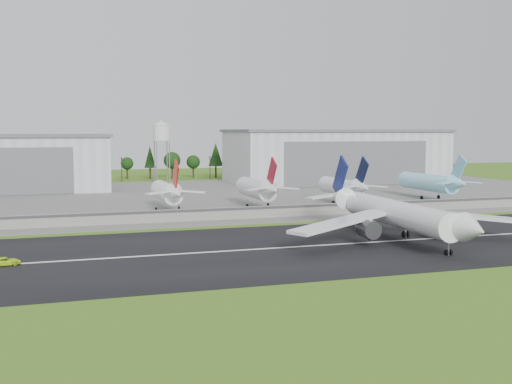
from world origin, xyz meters
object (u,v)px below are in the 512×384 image
object	(u,v)px
parked_jet_red_b	(259,189)
main_airliner	(398,220)
ground_vehicle	(5,261)
parked_jet_skyblue	(433,182)
parked_jet_red_a	(168,192)
parked_jet_navy	(345,187)

from	to	relation	value
parked_jet_red_b	main_airliner	bearing A→B (deg)	-81.57
ground_vehicle	parked_jet_skyblue	xyz separation A→B (m)	(138.40, 72.40, 5.42)
parked_jet_red_a	ground_vehicle	bearing A→B (deg)	-122.27
ground_vehicle	parked_jet_red_b	world-z (taller)	parked_jet_red_b
parked_jet_navy	parked_jet_skyblue	bearing A→B (deg)	7.75
parked_jet_navy	parked_jet_red_a	bearing A→B (deg)	180.00
main_airliner	parked_jet_red_a	size ratio (longest dim) A/B	1.89
ground_vehicle	parked_jet_skyblue	distance (m)	156.28
parked_jet_red_a	parked_jet_red_b	bearing A→B (deg)	0.06
main_airliner	parked_jet_red_b	world-z (taller)	main_airliner
main_airliner	ground_vehicle	bearing A→B (deg)	3.41
main_airliner	ground_vehicle	distance (m)	81.52
parked_jet_red_b	parked_jet_skyblue	bearing A→B (deg)	4.27
parked_jet_skyblue	parked_jet_red_b	bearing A→B (deg)	-175.73
ground_vehicle	parked_jet_navy	xyz separation A→B (m)	(101.44, 67.37, 5.27)
main_airliner	parked_jet_skyblue	world-z (taller)	main_airliner
ground_vehicle	parked_jet_navy	size ratio (longest dim) A/B	0.17
parked_jet_red_b	parked_jet_navy	distance (m)	29.95
main_airliner	ground_vehicle	world-z (taller)	main_airliner
parked_jet_navy	parked_jet_skyblue	xyz separation A→B (m)	(36.96, 5.03, 0.15)
parked_jet_red_a	parked_jet_red_b	xyz separation A→B (m)	(28.94, 0.03, 0.22)
parked_jet_red_a	parked_jet_red_b	world-z (taller)	parked_jet_red_b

